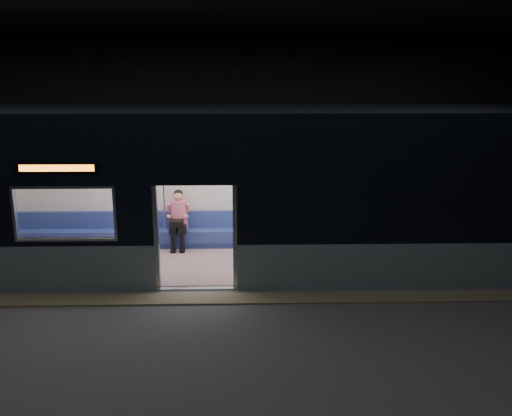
{
  "coord_description": "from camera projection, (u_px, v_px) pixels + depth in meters",
  "views": [
    {
      "loc": [
        0.9,
        -8.71,
        4.06
      ],
      "look_at": [
        1.17,
        2.3,
        1.29
      ],
      "focal_mm": 38.0,
      "sensor_mm": 36.0,
      "label": 1
    }
  ],
  "objects": [
    {
      "name": "transit_map",
      "position": [
        285.0,
        183.0,
        12.83
      ],
      "size": [
        1.11,
        0.03,
        0.72
      ],
      "primitive_type": "cube",
      "color": "white",
      "rests_on": "metro_car"
    },
    {
      "name": "passenger",
      "position": [
        179.0,
        216.0,
        12.65
      ],
      "size": [
        0.4,
        0.68,
        1.37
      ],
      "rotation": [
        0.0,
        0.0,
        -0.01
      ],
      "color": "black",
      "rests_on": "metro_car"
    },
    {
      "name": "metro_car",
      "position": [
        201.0,
        180.0,
        11.43
      ],
      "size": [
        18.0,
        3.04,
        3.35
      ],
      "color": "gray",
      "rests_on": "station_floor"
    },
    {
      "name": "station_floor",
      "position": [
        192.0,
        313.0,
        9.42
      ],
      "size": [
        24.0,
        14.0,
        0.01
      ],
      "primitive_type": "cube",
      "color": "#47494C",
      "rests_on": "ground"
    },
    {
      "name": "tactile_strip",
      "position": [
        195.0,
        299.0,
        9.95
      ],
      "size": [
        22.8,
        0.5,
        0.03
      ],
      "primitive_type": "cube",
      "color": "#8C7F59",
      "rests_on": "station_floor"
    },
    {
      "name": "station_envelope",
      "position": [
        186.0,
        98.0,
        8.52
      ],
      "size": [
        24.0,
        14.0,
        5.0
      ],
      "color": "black",
      "rests_on": "station_floor"
    },
    {
      "name": "handbag",
      "position": [
        176.0,
        223.0,
        12.46
      ],
      "size": [
        0.35,
        0.32,
        0.15
      ],
      "primitive_type": "cube",
      "rotation": [
        0.0,
        0.0,
        0.2
      ],
      "color": "black",
      "rests_on": "passenger"
    }
  ]
}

